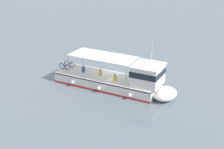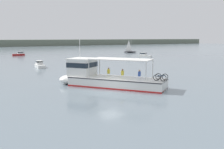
# 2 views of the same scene
# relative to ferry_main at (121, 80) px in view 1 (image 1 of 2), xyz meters

# --- Properties ---
(ground_plane) EXTENTS (400.00, 400.00, 0.00)m
(ground_plane) POSITION_rel_ferry_main_xyz_m (-0.91, -2.75, -1.02)
(ground_plane) COLOR slate
(ferry_main) EXTENTS (9.52, 12.34, 5.32)m
(ferry_main) POSITION_rel_ferry_main_xyz_m (0.00, 0.00, 0.00)
(ferry_main) COLOR white
(ferry_main) RESTS_ON ground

